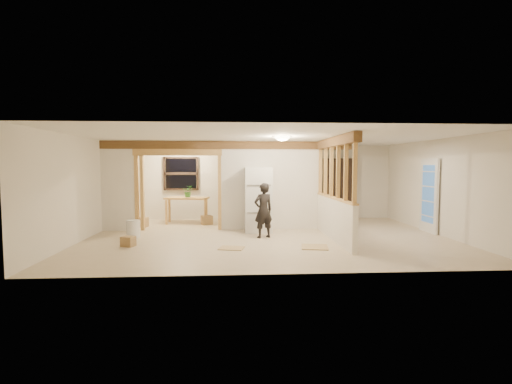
{
  "coord_description": "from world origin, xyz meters",
  "views": [
    {
      "loc": [
        -0.84,
        -9.26,
        1.8
      ],
      "look_at": [
        -0.27,
        0.4,
        1.12
      ],
      "focal_mm": 26.0,
      "sensor_mm": 36.0,
      "label": 1
    }
  ],
  "objects": [
    {
      "name": "shop_vac",
      "position": [
        -4.2,
        1.56,
        0.29
      ],
      "size": [
        0.48,
        0.48,
        0.57
      ],
      "primitive_type": "cylinder",
      "rotation": [
        0.0,
        0.0,
        0.09
      ],
      "color": "#9F0C0D",
      "rests_on": "floor"
    },
    {
      "name": "wall_front",
      "position": [
        0.0,
        -3.25,
        1.25
      ],
      "size": [
        9.0,
        0.01,
        2.5
      ],
      "primitive_type": "cube",
      "color": "silver",
      "rests_on": "floor"
    },
    {
      "name": "header_beam_back",
      "position": [
        -1.0,
        1.2,
        2.38
      ],
      "size": [
        7.0,
        0.18,
        0.22
      ],
      "primitive_type": "cube",
      "color": "brown",
      "rests_on": "ceiling"
    },
    {
      "name": "wall_back",
      "position": [
        0.0,
        3.25,
        1.25
      ],
      "size": [
        9.0,
        0.01,
        2.5
      ],
      "primitive_type": "cube",
      "color": "silver",
      "rests_on": "floor"
    },
    {
      "name": "box_front",
      "position": [
        -3.22,
        -0.91,
        0.11
      ],
      "size": [
        0.33,
        0.3,
        0.22
      ],
      "primitive_type": "cube",
      "rotation": [
        0.0,
        0.0,
        -0.35
      ],
      "color": "#A98352",
      "rests_on": "floor"
    },
    {
      "name": "doorway_frame",
      "position": [
        -2.4,
        1.2,
        1.1
      ],
      "size": [
        2.46,
        0.14,
        2.2
      ],
      "primitive_type": "cube",
      "color": "tan",
      "rests_on": "floor"
    },
    {
      "name": "floor_panel_far",
      "position": [
        -0.9,
        -1.27,
        0.01
      ],
      "size": [
        0.61,
        0.53,
        0.02
      ],
      "primitive_type": "cube",
      "rotation": [
        0.0,
        0.0,
        -0.23
      ],
      "color": "tan",
      "rests_on": "floor"
    },
    {
      "name": "box_util_b",
      "position": [
        -3.55,
        1.76,
        0.14
      ],
      "size": [
        0.33,
        0.33,
        0.28
      ],
      "primitive_type": "cube",
      "rotation": [
        0.0,
        0.0,
        -0.12
      ],
      "color": "#A98352",
      "rests_on": "floor"
    },
    {
      "name": "pony_wall",
      "position": [
        1.6,
        -0.4,
        0.5
      ],
      "size": [
        0.12,
        3.2,
        1.0
      ],
      "primitive_type": "cube",
      "color": "silver",
      "rests_on": "floor"
    },
    {
      "name": "hanging_bulb",
      "position": [
        -2.0,
        1.6,
        2.18
      ],
      "size": [
        0.07,
        0.07,
        0.07
      ],
      "primitive_type": "ellipsoid",
      "color": "#FFD88C",
      "rests_on": "ceiling"
    },
    {
      "name": "ceiling_dome_main",
      "position": [
        0.3,
        -0.5,
        2.48
      ],
      "size": [
        0.36,
        0.36,
        0.16
      ],
      "primitive_type": "ellipsoid",
      "color": "#FFEABF",
      "rests_on": "ceiling"
    },
    {
      "name": "floor",
      "position": [
        0.0,
        0.0,
        -0.01
      ],
      "size": [
        9.0,
        6.5,
        0.01
      ],
      "primitive_type": "cube",
      "color": "beige",
      "rests_on": "ground"
    },
    {
      "name": "box_util_a",
      "position": [
        -1.68,
        2.12,
        0.14
      ],
      "size": [
        0.4,
        0.37,
        0.27
      ],
      "primitive_type": "cube",
      "rotation": [
        0.0,
        0.0,
        0.37
      ],
      "color": "#A98352",
      "rests_on": "floor"
    },
    {
      "name": "refrigerator",
      "position": [
        -0.18,
        0.79,
        0.88
      ],
      "size": [
        0.73,
        0.71,
        1.76
      ],
      "primitive_type": "cube",
      "color": "white",
      "rests_on": "floor"
    },
    {
      "name": "woman",
      "position": [
        -0.11,
        -0.09,
        0.69
      ],
      "size": [
        0.59,
        0.5,
        1.38
      ],
      "primitive_type": "imported",
      "rotation": [
        0.0,
        0.0,
        3.55
      ],
      "color": "black",
      "rests_on": "floor"
    },
    {
      "name": "header_beam_right",
      "position": [
        1.6,
        -0.4,
        2.38
      ],
      "size": [
        0.18,
        3.3,
        0.22
      ],
      "primitive_type": "cube",
      "color": "brown",
      "rests_on": "ceiling"
    },
    {
      "name": "wall_left",
      "position": [
        -4.5,
        0.0,
        1.25
      ],
      "size": [
        0.01,
        6.5,
        2.5
      ],
      "primitive_type": "cube",
      "color": "silver",
      "rests_on": "floor"
    },
    {
      "name": "wall_right",
      "position": [
        4.5,
        0.0,
        1.25
      ],
      "size": [
        0.01,
        6.5,
        2.5
      ],
      "primitive_type": "cube",
      "color": "silver",
      "rests_on": "floor"
    },
    {
      "name": "window_back",
      "position": [
        -2.6,
        3.17,
        1.55
      ],
      "size": [
        1.12,
        0.1,
        1.1
      ],
      "primitive_type": "cube",
      "color": "black",
      "rests_on": "wall_back"
    },
    {
      "name": "potted_plant",
      "position": [
        -2.28,
        2.44,
        1.0
      ],
      "size": [
        0.35,
        0.31,
        0.37
      ],
      "primitive_type": "imported",
      "rotation": [
        0.0,
        0.0,
        -0.07
      ],
      "color": "#265A27",
      "rests_on": "work_table"
    },
    {
      "name": "work_table",
      "position": [
        -2.33,
        2.47,
        0.41
      ],
      "size": [
        1.41,
        0.91,
        0.82
      ],
      "primitive_type": "cube",
      "rotation": [
        0.0,
        0.0,
        -0.21
      ],
      "color": "tan",
      "rests_on": "floor"
    },
    {
      "name": "partition_left_stub",
      "position": [
        -4.05,
        1.2,
        1.25
      ],
      "size": [
        0.9,
        0.12,
        2.5
      ],
      "primitive_type": "cube",
      "color": "silver",
      "rests_on": "floor"
    },
    {
      "name": "stud_partition",
      "position": [
        1.6,
        -0.4,
        1.66
      ],
      "size": [
        0.14,
        3.2,
        1.32
      ],
      "primitive_type": "cube",
      "color": "tan",
      "rests_on": "pony_wall"
    },
    {
      "name": "partition_center",
      "position": [
        0.2,
        1.2,
        1.25
      ],
      "size": [
        2.8,
        0.12,
        2.5
      ],
      "primitive_type": "cube",
      "color": "silver",
      "rests_on": "floor"
    },
    {
      "name": "ceiling_dome_util",
      "position": [
        -2.5,
        2.3,
        2.48
      ],
      "size": [
        0.32,
        0.32,
        0.14
      ],
      "primitive_type": "ellipsoid",
      "color": "#FFEABF",
      "rests_on": "ceiling"
    },
    {
      "name": "french_door",
      "position": [
        4.42,
        0.4,
        1.0
      ],
      "size": [
        0.12,
        0.86,
        2.0
      ],
      "primitive_type": "cube",
      "color": "white",
      "rests_on": "floor"
    },
    {
      "name": "floor_panel_near",
      "position": [
        0.93,
        -1.27,
        0.01
      ],
      "size": [
        0.67,
        0.67,
        0.02
      ],
      "primitive_type": "cube",
      "rotation": [
        0.0,
        0.0,
        -0.18
      ],
      "color": "tan",
      "rests_on": "floor"
    },
    {
      "name": "bookshelf",
      "position": [
        2.68,
        3.01,
        1.03
      ],
      "size": [
        1.03,
        0.34,
        2.06
      ],
      "primitive_type": "cube",
      "color": "black",
      "rests_on": "floor"
    },
    {
      "name": "ceiling",
      "position": [
        0.0,
        0.0,
        2.5
      ],
      "size": [
        9.0,
        6.5,
        0.01
      ],
      "primitive_type": "cube",
      "color": "white"
    },
    {
      "name": "bucket",
      "position": [
        -3.39,
        0.19,
        0.22
      ],
      "size": [
        0.38,
        0.38,
        0.43
      ],
      "primitive_type": "cylinder",
      "rotation": [
        0.0,
        0.0,
        -0.12
      ],
      "color": "white",
      "rests_on": "floor"
    }
  ]
}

